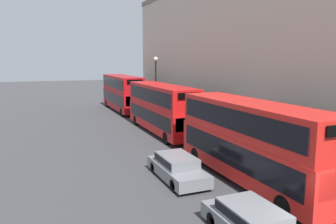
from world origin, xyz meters
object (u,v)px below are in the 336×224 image
object	(u,v)px
bus_leading	(251,139)
car_dark_sedan	(253,223)
bus_third_in_queue	(122,92)
car_hatchback	(177,167)
bus_second_in_queue	(161,106)
pedestrian	(194,126)

from	to	relation	value
bus_leading	car_dark_sedan	distance (m)	6.18
bus_third_in_queue	car_hatchback	world-z (taller)	bus_third_in_queue
bus_second_in_queue	pedestrian	xyz separation A→B (m)	(2.25, -2.06, -1.55)
bus_second_in_queue	car_dark_sedan	bearing A→B (deg)	-100.76
bus_leading	bus_third_in_queue	distance (m)	26.81
bus_leading	car_hatchback	world-z (taller)	bus_leading
bus_leading	car_dark_sedan	world-z (taller)	bus_leading
bus_third_in_queue	car_hatchback	size ratio (longest dim) A/B	2.51
bus_second_in_queue	pedestrian	world-z (taller)	bus_second_in_queue
bus_leading	pedestrian	world-z (taller)	bus_leading
bus_leading	bus_third_in_queue	world-z (taller)	bus_third_in_queue
bus_third_in_queue	pedestrian	world-z (taller)	bus_third_in_queue
bus_third_in_queue	pedestrian	bearing A→B (deg)	-81.91
bus_leading	bus_second_in_queue	world-z (taller)	bus_leading
bus_leading	car_hatchback	bearing A→B (deg)	152.05
bus_second_in_queue	car_hatchback	size ratio (longest dim) A/B	2.47
bus_leading	bus_second_in_queue	bearing A→B (deg)	90.00
bus_second_in_queue	pedestrian	bearing A→B (deg)	-42.41
pedestrian	car_dark_sedan	bearing A→B (deg)	-109.65
bus_leading	bus_third_in_queue	xyz separation A→B (m)	(-0.00, 26.81, 0.08)
bus_second_in_queue	bus_third_in_queue	xyz separation A→B (m)	(0.00, 13.80, 0.09)
bus_third_in_queue	car_dark_sedan	world-z (taller)	bus_third_in_queue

